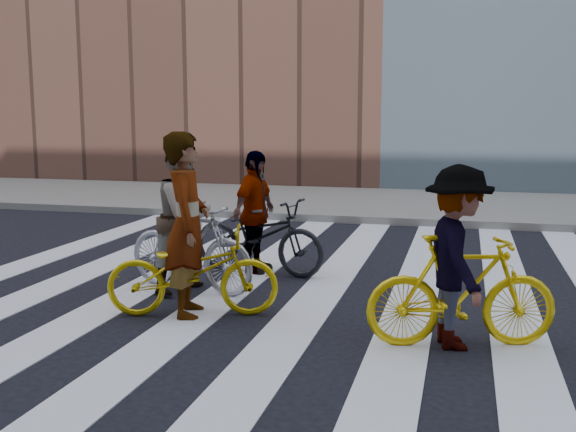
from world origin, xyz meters
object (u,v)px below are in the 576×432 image
at_px(bike_yellow_right, 462,291).
at_px(bike_dark_rear, 258,236).
at_px(rider_left, 187,225).
at_px(rider_rear, 255,212).
at_px(bike_yellow_left, 193,272).
at_px(bike_silver_mid, 190,247).
at_px(rider_mid, 185,217).
at_px(rider_right, 457,257).

height_order(bike_yellow_right, bike_dark_rear, bike_yellow_right).
relative_size(rider_left, rider_rear, 1.19).
xyz_separation_m(bike_yellow_left, bike_silver_mid, (-0.42, 0.93, 0.07)).
bearing_deg(rider_rear, bike_yellow_left, -169.65).
height_order(bike_dark_rear, rider_mid, rider_mid).
distance_m(bike_yellow_left, rider_right, 2.77).
relative_size(bike_silver_mid, rider_rear, 1.10).
distance_m(rider_left, rider_rear, 2.05).
relative_size(rider_left, rider_right, 1.16).
bearing_deg(bike_silver_mid, bike_yellow_right, -94.94).
xyz_separation_m(bike_dark_rear, rider_rear, (-0.05, 0.00, 0.32)).
bearing_deg(bike_silver_mid, bike_yellow_left, -139.74).
bearing_deg(rider_left, rider_rear, -19.05).
bearing_deg(bike_dark_rear, rider_right, -119.64).
relative_size(rider_mid, rider_rear, 1.10).
relative_size(rider_mid, rider_right, 1.07).
height_order(bike_yellow_left, rider_mid, rider_mid).
distance_m(bike_yellow_left, bike_silver_mid, 1.02).
xyz_separation_m(bike_silver_mid, rider_right, (3.16, -1.21, 0.30)).
xyz_separation_m(rider_left, rider_rear, (0.10, 2.04, -0.15)).
distance_m(bike_yellow_right, rider_mid, 3.50).
height_order(bike_yellow_right, rider_rear, rider_rear).
bearing_deg(rider_left, bike_dark_rear, -20.44).
bearing_deg(rider_rear, bike_silver_mid, 168.71).
distance_m(bike_yellow_left, rider_mid, 1.13).
bearing_deg(rider_left, rider_mid, 8.35).
bearing_deg(rider_mid, rider_right, -94.94).
height_order(rider_right, rider_rear, rider_right).
distance_m(bike_yellow_right, bike_dark_rear, 3.55).
bearing_deg(bike_yellow_left, rider_right, -112.07).
height_order(bike_silver_mid, bike_dark_rear, bike_silver_mid).
bearing_deg(rider_right, rider_mid, 53.94).
relative_size(bike_dark_rear, rider_mid, 1.07).
distance_m(bike_silver_mid, rider_right, 3.39).
height_order(bike_yellow_left, bike_yellow_right, bike_yellow_right).
bearing_deg(bike_yellow_left, bike_yellow_right, -111.97).
bearing_deg(rider_left, bike_yellow_right, -111.87).
xyz_separation_m(bike_yellow_left, bike_dark_rear, (0.10, 2.04, 0.03)).
distance_m(bike_silver_mid, rider_rear, 1.24).
xyz_separation_m(bike_yellow_right, rider_left, (-2.83, 0.28, 0.45)).
bearing_deg(rider_rear, rider_mid, 166.57).
xyz_separation_m(rider_left, rider_mid, (-0.42, 0.93, -0.07)).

